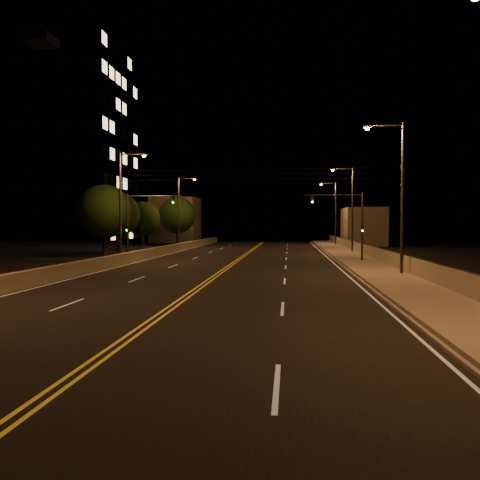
# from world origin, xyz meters

# --- Properties ---
(ground) EXTENTS (160.00, 160.00, 0.00)m
(ground) POSITION_xyz_m (0.00, 0.00, 0.00)
(ground) COLOR black
(ground) RESTS_ON ground
(road) EXTENTS (18.00, 120.00, 0.02)m
(road) POSITION_xyz_m (0.00, 20.00, 0.01)
(road) COLOR black
(road) RESTS_ON ground
(sidewalk) EXTENTS (3.60, 120.00, 0.30)m
(sidewalk) POSITION_xyz_m (10.80, 20.00, 0.15)
(sidewalk) COLOR gray
(sidewalk) RESTS_ON ground
(curb) EXTENTS (0.14, 120.00, 0.15)m
(curb) POSITION_xyz_m (8.93, 20.00, 0.07)
(curb) COLOR gray
(curb) RESTS_ON ground
(parapet_wall) EXTENTS (0.30, 120.00, 1.00)m
(parapet_wall) POSITION_xyz_m (12.45, 20.00, 0.80)
(parapet_wall) COLOR gray
(parapet_wall) RESTS_ON sidewalk
(jersey_barrier) EXTENTS (0.45, 120.00, 0.94)m
(jersey_barrier) POSITION_xyz_m (-9.07, 20.00, 0.47)
(jersey_barrier) COLOR gray
(jersey_barrier) RESTS_ON ground
(distant_building_right) EXTENTS (6.00, 10.00, 5.93)m
(distant_building_right) POSITION_xyz_m (16.50, 67.99, 2.96)
(distant_building_right) COLOR gray
(distant_building_right) RESTS_ON ground
(distant_building_left) EXTENTS (8.00, 8.00, 8.17)m
(distant_building_left) POSITION_xyz_m (-16.00, 76.16, 4.08)
(distant_building_left) COLOR gray
(distant_building_left) RESTS_ON ground
(parapet_rail) EXTENTS (0.06, 120.00, 0.06)m
(parapet_rail) POSITION_xyz_m (12.45, 20.00, 1.33)
(parapet_rail) COLOR black
(parapet_rail) RESTS_ON parapet_wall
(lane_markings) EXTENTS (17.32, 116.00, 0.00)m
(lane_markings) POSITION_xyz_m (0.00, 19.93, 0.02)
(lane_markings) COLOR silver
(lane_markings) RESTS_ON road
(streetlight_1) EXTENTS (2.55, 0.28, 9.73)m
(streetlight_1) POSITION_xyz_m (11.54, 22.01, 5.58)
(streetlight_1) COLOR #2D2D33
(streetlight_1) RESTS_ON ground
(streetlight_2) EXTENTS (2.55, 0.28, 9.73)m
(streetlight_2) POSITION_xyz_m (11.54, 45.06, 5.58)
(streetlight_2) COLOR #2D2D33
(streetlight_2) RESTS_ON ground
(streetlight_3) EXTENTS (2.55, 0.28, 9.73)m
(streetlight_3) POSITION_xyz_m (11.54, 64.01, 5.58)
(streetlight_3) COLOR #2D2D33
(streetlight_3) RESTS_ON ground
(streetlight_5) EXTENTS (2.55, 0.28, 9.73)m
(streetlight_5) POSITION_xyz_m (-9.94, 32.13, 5.58)
(streetlight_5) COLOR #2D2D33
(streetlight_5) RESTS_ON ground
(streetlight_6) EXTENTS (2.55, 0.28, 9.73)m
(streetlight_6) POSITION_xyz_m (-9.94, 54.23, 5.58)
(streetlight_6) COLOR #2D2D33
(streetlight_6) RESTS_ON ground
(traffic_signal_right) EXTENTS (5.11, 0.31, 6.10)m
(traffic_signal_right) POSITION_xyz_m (10.00, 32.79, 3.86)
(traffic_signal_right) COLOR #2D2D33
(traffic_signal_right) RESTS_ON ground
(traffic_signal_left) EXTENTS (5.11, 0.31, 6.10)m
(traffic_signal_left) POSITION_xyz_m (-8.80, 32.79, 3.86)
(traffic_signal_left) COLOR #2D2D33
(traffic_signal_left) RESTS_ON ground
(overhead_wires) EXTENTS (22.00, 0.03, 0.83)m
(overhead_wires) POSITION_xyz_m (0.00, 29.50, 7.40)
(overhead_wires) COLOR black
(building_tower) EXTENTS (24.00, 15.00, 30.41)m
(building_tower) POSITION_xyz_m (-30.97, 56.56, 14.63)
(building_tower) COLOR gray
(building_tower) RESTS_ON ground
(tree_0) EXTENTS (5.43, 5.43, 7.36)m
(tree_0) POSITION_xyz_m (-13.85, 37.49, 4.64)
(tree_0) COLOR black
(tree_0) RESTS_ON ground
(tree_1) EXTENTS (5.35, 5.35, 7.25)m
(tree_1) POSITION_xyz_m (-16.06, 47.05, 4.57)
(tree_1) COLOR black
(tree_1) RESTS_ON ground
(tree_2) EXTENTS (4.73, 4.73, 6.42)m
(tree_2) POSITION_xyz_m (-14.96, 53.31, 4.04)
(tree_2) COLOR black
(tree_2) RESTS_ON ground
(tree_3) EXTENTS (5.54, 5.54, 7.51)m
(tree_3) POSITION_xyz_m (-12.11, 61.28, 4.73)
(tree_3) COLOR black
(tree_3) RESTS_ON ground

